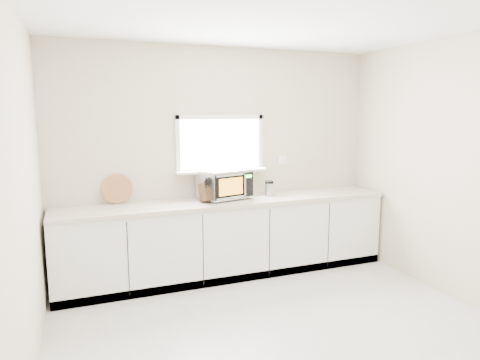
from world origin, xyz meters
name	(u,v)px	position (x,y,z in m)	size (l,w,h in m)	color
ground	(297,345)	(0.00, 0.00, 0.00)	(4.00, 4.00, 0.00)	beige
back_wall	(220,159)	(0.00, 2.00, 1.36)	(4.00, 0.17, 2.70)	beige
cabinets	(228,239)	(0.00, 1.70, 0.44)	(3.92, 0.60, 0.88)	white
countertop	(228,201)	(0.00, 1.69, 0.90)	(3.92, 0.64, 0.04)	beige
microwave	(225,183)	(-0.02, 1.77, 1.10)	(0.63, 0.54, 0.35)	black
knife_block	(206,192)	(-0.29, 1.64, 1.04)	(0.14, 0.22, 0.29)	#492F1A
cutting_board	(117,189)	(-1.23, 1.94, 1.09)	(0.33, 0.33, 0.02)	#A3623F
coffee_grinder	(269,188)	(0.54, 1.73, 1.01)	(0.12, 0.12, 0.19)	#B6B9BE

